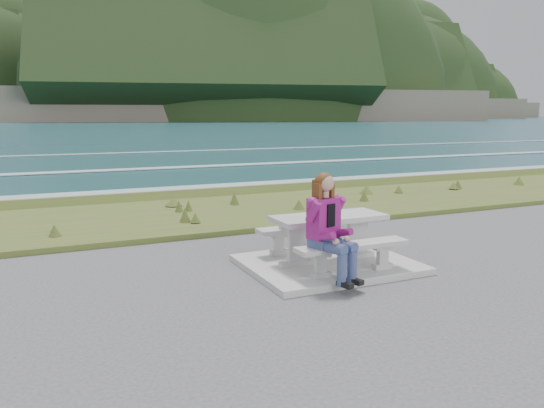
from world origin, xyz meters
The scene contains 9 objects.
concrete_slab centered at (0.00, 0.00, 0.05)m, with size 2.60×2.10×0.10m, color #B0AFAA.
picnic_table centered at (0.00, 0.00, 0.68)m, with size 1.80×0.75×0.75m.
bench_landward centered at (0.00, -0.70, 0.45)m, with size 1.80×0.35×0.45m.
bench_seaward centered at (0.00, 0.70, 0.45)m, with size 1.80×0.35×0.45m.
grass_verge centered at (0.00, 5.00, 0.00)m, with size 160.00×4.50×0.22m, color #40511E.
shore_drop centered at (0.00, 7.90, 0.00)m, with size 160.00×0.80×2.20m, color #6B5D50.
ocean centered at (0.00, 25.09, -1.74)m, with size 1600.00×1600.00×0.09m.
headland_range centered at (190.19, 398.15, 9.96)m, with size 729.83×363.95×228.67m.
seated_woman centered at (-0.44, -0.84, 0.66)m, with size 0.63×0.86×1.52m.
Camera 1 is at (-4.23, -7.08, 2.43)m, focal length 35.00 mm.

